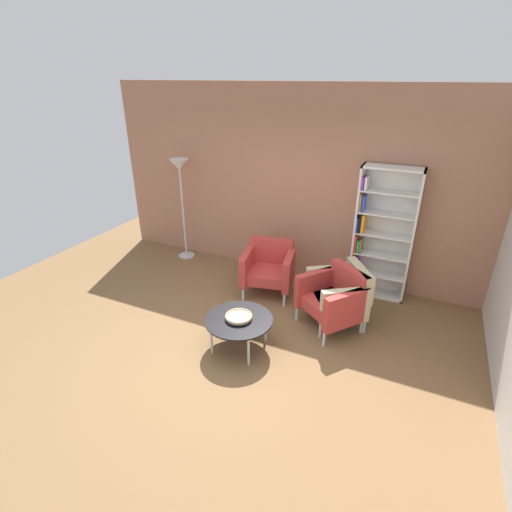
% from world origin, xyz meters
% --- Properties ---
extents(ground_plane, '(8.32, 8.32, 0.00)m').
position_xyz_m(ground_plane, '(0.00, 0.00, 0.00)').
color(ground_plane, brown).
extents(brick_back_panel, '(6.40, 0.12, 2.90)m').
position_xyz_m(brick_back_panel, '(0.00, 2.46, 1.45)').
color(brick_back_panel, '#A87056').
rests_on(brick_back_panel, ground_plane).
extents(bookshelf_tall, '(0.80, 0.30, 1.90)m').
position_xyz_m(bookshelf_tall, '(1.30, 2.25, 0.93)').
color(bookshelf_tall, silver).
rests_on(bookshelf_tall, ground_plane).
extents(coffee_table_low, '(0.80, 0.80, 0.40)m').
position_xyz_m(coffee_table_low, '(0.08, 0.25, 0.37)').
color(coffee_table_low, black).
rests_on(coffee_table_low, ground_plane).
extents(decorative_bowl, '(0.32, 0.32, 0.05)m').
position_xyz_m(decorative_bowl, '(0.08, 0.25, 0.43)').
color(decorative_bowl, tan).
rests_on(decorative_bowl, coffee_table_low).
extents(armchair_corner_red, '(0.95, 0.94, 0.78)m').
position_xyz_m(armchair_corner_red, '(0.98, 1.16, 0.41)').
color(armchair_corner_red, '#B73833').
rests_on(armchair_corner_red, ground_plane).
extents(armchair_near_window, '(0.83, 0.78, 0.78)m').
position_xyz_m(armchair_near_window, '(-0.11, 1.60, 0.41)').
color(armchair_near_window, '#B73833').
rests_on(armchair_near_window, ground_plane).
extents(armchair_by_bookshelf, '(0.93, 0.94, 0.78)m').
position_xyz_m(armchair_by_bookshelf, '(1.04, 1.29, 0.41)').
color(armchair_by_bookshelf, '#C6B289').
rests_on(armchair_by_bookshelf, ground_plane).
extents(floor_lamp_torchiere, '(0.32, 0.32, 1.74)m').
position_xyz_m(floor_lamp_torchiere, '(-1.95, 2.13, 1.45)').
color(floor_lamp_torchiere, silver).
rests_on(floor_lamp_torchiere, ground_plane).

